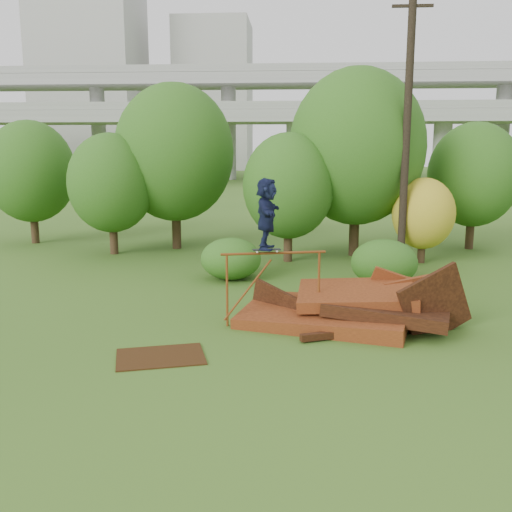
# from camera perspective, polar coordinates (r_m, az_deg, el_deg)

# --- Properties ---
(ground) EXTENTS (240.00, 240.00, 0.00)m
(ground) POSITION_cam_1_polar(r_m,az_deg,el_deg) (13.23, 2.88, -8.51)
(ground) COLOR #2D5116
(ground) RESTS_ON ground
(scrap_pile) EXTENTS (5.92, 3.52, 2.07)m
(scrap_pile) POSITION_cam_1_polar(r_m,az_deg,el_deg) (14.54, 9.14, -5.34)
(scrap_pile) COLOR #4D210D
(scrap_pile) RESTS_ON ground
(grind_rail) EXTENTS (2.57, 0.64, 1.85)m
(grind_rail) POSITION_cam_1_polar(r_m,az_deg,el_deg) (14.12, 1.77, -1.69)
(grind_rail) COLOR brown
(grind_rail) RESTS_ON ground
(skateboard) EXTENTS (0.71, 0.33, 0.07)m
(skateboard) POSITION_cam_1_polar(r_m,az_deg,el_deg) (13.98, 1.06, 0.64)
(skateboard) COLOR black
(skateboard) RESTS_ON grind_rail
(skater) EXTENTS (0.57, 1.63, 1.74)m
(skater) POSITION_cam_1_polar(r_m,az_deg,el_deg) (13.85, 1.07, 4.24)
(skater) COLOR #141A3A
(skater) RESTS_ON skateboard
(flat_plate) EXTENTS (2.13, 1.78, 0.03)m
(flat_plate) POSITION_cam_1_polar(r_m,az_deg,el_deg) (12.42, -9.53, -9.89)
(flat_plate) COLOR #341D0B
(flat_plate) RESTS_ON ground
(tree_0) EXTENTS (3.52, 3.52, 4.97)m
(tree_0) POSITION_cam_1_polar(r_m,az_deg,el_deg) (24.15, -14.29, 7.08)
(tree_0) COLOR black
(tree_0) RESTS_ON ground
(tree_1) EXTENTS (5.08, 5.08, 7.07)m
(tree_1) POSITION_cam_1_polar(r_m,az_deg,el_deg) (24.93, -8.15, 10.18)
(tree_1) COLOR black
(tree_1) RESTS_ON ground
(tree_2) EXTENTS (3.51, 3.51, 4.94)m
(tree_2) POSITION_cam_1_polar(r_m,az_deg,el_deg) (21.87, 3.27, 6.99)
(tree_2) COLOR black
(tree_2) RESTS_ON ground
(tree_3) EXTENTS (5.40, 5.40, 7.49)m
(tree_3) POSITION_cam_1_polar(r_m,az_deg,el_deg) (23.39, 10.05, 10.68)
(tree_3) COLOR black
(tree_3) RESTS_ON ground
(tree_4) EXTENTS (2.36, 2.36, 3.26)m
(tree_4) POSITION_cam_1_polar(r_m,az_deg,el_deg) (22.58, 16.39, 4.08)
(tree_4) COLOR black
(tree_4) RESTS_ON ground
(tree_5) EXTENTS (3.88, 3.88, 5.45)m
(tree_5) POSITION_cam_1_polar(r_m,az_deg,el_deg) (26.30, 20.96, 7.59)
(tree_5) COLOR black
(tree_5) RESTS_ON ground
(tree_6) EXTENTS (4.00, 4.00, 5.59)m
(tree_6) POSITION_cam_1_polar(r_m,az_deg,el_deg) (28.06, -21.61, 7.85)
(tree_6) COLOR black
(tree_6) RESTS_ON ground
(shrub_left) EXTENTS (2.03, 1.87, 1.41)m
(shrub_left) POSITION_cam_1_polar(r_m,az_deg,el_deg) (19.09, -2.53, -0.28)
(shrub_left) COLOR #275015
(shrub_left) RESTS_ON ground
(shrub_right) EXTENTS (2.12, 1.94, 1.50)m
(shrub_right) POSITION_cam_1_polar(r_m,az_deg,el_deg) (18.64, 12.69, -0.65)
(shrub_right) COLOR #275015
(shrub_right) RESTS_ON ground
(utility_pole) EXTENTS (1.40, 0.28, 9.91)m
(utility_pole) POSITION_cam_1_polar(r_m,az_deg,el_deg) (21.39, 14.84, 12.23)
(utility_pole) COLOR black
(utility_pole) RESTS_ON ground
(freeway_overpass) EXTENTS (160.00, 15.00, 13.70)m
(freeway_overpass) POSITION_cam_1_polar(r_m,az_deg,el_deg) (75.63, 3.98, 15.32)
(freeway_overpass) COLOR gray
(freeway_overpass) RESTS_ON ground
(building_left) EXTENTS (18.00, 16.00, 35.00)m
(building_left) POSITION_cam_1_polar(r_m,az_deg,el_deg) (114.82, -16.18, 16.99)
(building_left) COLOR #9E9E99
(building_left) RESTS_ON ground
(building_right) EXTENTS (14.00, 14.00, 28.00)m
(building_right) POSITION_cam_1_polar(r_m,az_deg,el_deg) (116.02, -4.19, 15.57)
(building_right) COLOR #9E9E99
(building_right) RESTS_ON ground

